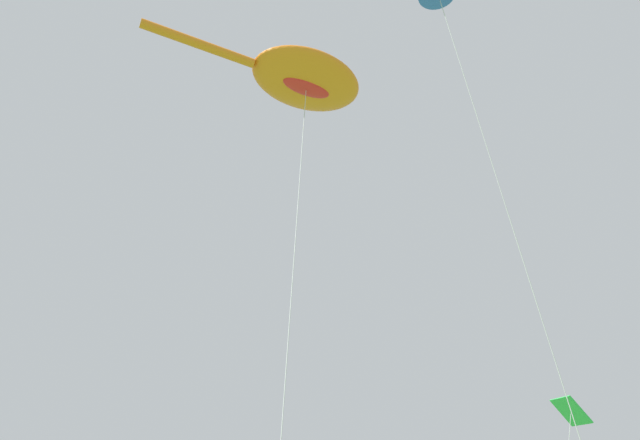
% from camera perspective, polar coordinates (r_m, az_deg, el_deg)
% --- Properties ---
extents(big_show_kite, '(8.35, 5.20, 19.92)m').
position_cam_1_polar(big_show_kite, '(24.08, -1.64, 12.97)').
color(big_show_kite, orange).
rests_on(big_show_kite, ground).
extents(small_kite_tiny_distant, '(2.11, 2.17, 7.53)m').
position_cam_1_polar(small_kite_tiny_distant, '(19.67, 22.28, -16.62)').
color(small_kite_tiny_distant, green).
rests_on(small_kite_tiny_distant, ground).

